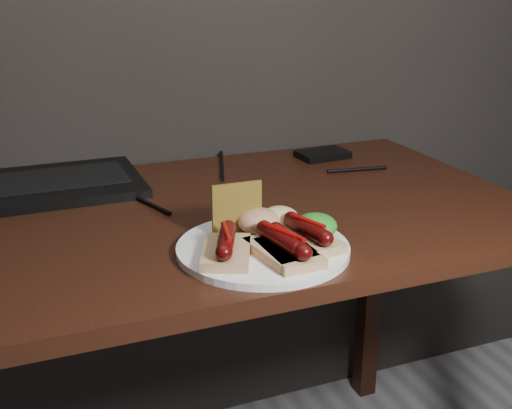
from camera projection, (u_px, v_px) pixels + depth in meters
The scene contains 13 objects.
desk at pixel (161, 262), 1.19m from camera, with size 1.40×0.70×0.75m.
laptop at pixel (45, 157), 1.35m from camera, with size 0.37×0.37×0.25m.
hard_drive at pixel (323, 154), 1.53m from camera, with size 0.12×0.08×0.02m, color black.
desk_cables at pixel (165, 190), 1.29m from camera, with size 0.97×0.41×0.01m.
plate at pixel (263, 249), 1.01m from camera, with size 0.27×0.27×0.01m, color white.
bread_sausage_left at pixel (226, 247), 0.96m from camera, with size 0.11×0.13×0.04m.
bread_sausage_center at pixel (280, 245), 0.97m from camera, with size 0.09×0.12×0.04m.
bread_sausage_right at pixel (307, 235), 1.00m from camera, with size 0.09×0.12×0.04m.
bread_sausage_extra at pixel (289, 248), 0.96m from camera, with size 0.07×0.12×0.04m.
crispbread at pixel (237, 208), 1.05m from camera, with size 0.09×0.01×0.09m, color olive.
salad_greens at pixel (316, 226), 1.04m from camera, with size 0.07×0.07×0.04m, color #226213.
salsa_mound at pixel (259, 221), 1.06m from camera, with size 0.07×0.07×0.04m, color maroon.
coleslaw_mound at pixel (280, 217), 1.08m from camera, with size 0.06×0.06×0.04m, color beige.
Camera 1 is at (-0.23, 0.31, 1.17)m, focal length 45.00 mm.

